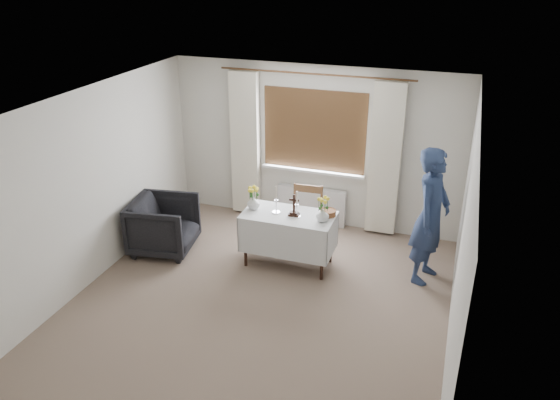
{
  "coord_description": "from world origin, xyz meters",
  "views": [
    {
      "loc": [
        2.07,
        -5.16,
        3.96
      ],
      "look_at": [
        -0.0,
        0.89,
        1.05
      ],
      "focal_mm": 35.0,
      "sensor_mm": 36.0,
      "label": 1
    }
  ],
  "objects_px": {
    "altar_table": "(288,239)",
    "wooden_cross": "(294,205)",
    "wooden_chair": "(305,222)",
    "armchair": "(164,225)",
    "person": "(431,216)",
    "flower_vase_right": "(323,215)",
    "flower_vase_left": "(253,203)"
  },
  "relations": [
    {
      "from": "flower_vase_right",
      "to": "altar_table",
      "type": "bearing_deg",
      "value": 174.59
    },
    {
      "from": "altar_table",
      "to": "flower_vase_right",
      "type": "bearing_deg",
      "value": -5.41
    },
    {
      "from": "wooden_chair",
      "to": "person",
      "type": "height_order",
      "value": "person"
    },
    {
      "from": "armchair",
      "to": "wooden_cross",
      "type": "bearing_deg",
      "value": -93.22
    },
    {
      "from": "armchair",
      "to": "flower_vase_right",
      "type": "distance_m",
      "value": 2.34
    },
    {
      "from": "flower_vase_left",
      "to": "flower_vase_right",
      "type": "xyz_separation_m",
      "value": [
        0.99,
        -0.06,
        -0.0
      ]
    },
    {
      "from": "wooden_cross",
      "to": "wooden_chair",
      "type": "bearing_deg",
      "value": 83.12
    },
    {
      "from": "wooden_cross",
      "to": "flower_vase_left",
      "type": "bearing_deg",
      "value": 176.9
    },
    {
      "from": "flower_vase_right",
      "to": "wooden_cross",
      "type": "bearing_deg",
      "value": 174.57
    },
    {
      "from": "flower_vase_left",
      "to": "flower_vase_right",
      "type": "bearing_deg",
      "value": -3.56
    },
    {
      "from": "altar_table",
      "to": "wooden_cross",
      "type": "relative_size",
      "value": 4.06
    },
    {
      "from": "altar_table",
      "to": "person",
      "type": "relative_size",
      "value": 0.68
    },
    {
      "from": "wooden_chair",
      "to": "armchair",
      "type": "distance_m",
      "value": 2.02
    },
    {
      "from": "armchair",
      "to": "flower_vase_right",
      "type": "relative_size",
      "value": 4.99
    },
    {
      "from": "altar_table",
      "to": "flower_vase_right",
      "type": "height_order",
      "value": "flower_vase_right"
    },
    {
      "from": "armchair",
      "to": "wooden_cross",
      "type": "height_order",
      "value": "wooden_cross"
    },
    {
      "from": "person",
      "to": "flower_vase_right",
      "type": "relative_size",
      "value": 10.38
    },
    {
      "from": "wooden_chair",
      "to": "flower_vase_left",
      "type": "bearing_deg",
      "value": -154.39
    },
    {
      "from": "wooden_chair",
      "to": "flower_vase_right",
      "type": "distance_m",
      "value": 0.66
    },
    {
      "from": "person",
      "to": "flower_vase_left",
      "type": "bearing_deg",
      "value": 111.05
    },
    {
      "from": "wooden_chair",
      "to": "person",
      "type": "bearing_deg",
      "value": -7.96
    },
    {
      "from": "armchair",
      "to": "person",
      "type": "relative_size",
      "value": 0.48
    },
    {
      "from": "wooden_cross",
      "to": "flower_vase_right",
      "type": "bearing_deg",
      "value": -6.27
    },
    {
      "from": "armchair",
      "to": "flower_vase_right",
      "type": "xyz_separation_m",
      "value": [
        2.29,
        0.16,
        0.45
      ]
    },
    {
      "from": "altar_table",
      "to": "flower_vase_left",
      "type": "bearing_deg",
      "value": 178.19
    },
    {
      "from": "wooden_chair",
      "to": "flower_vase_left",
      "type": "relative_size",
      "value": 5.45
    },
    {
      "from": "wooden_chair",
      "to": "wooden_cross",
      "type": "relative_size",
      "value": 3.23
    },
    {
      "from": "armchair",
      "to": "flower_vase_left",
      "type": "distance_m",
      "value": 1.4
    },
    {
      "from": "person",
      "to": "armchair",
      "type": "bearing_deg",
      "value": 112.41
    },
    {
      "from": "wooden_chair",
      "to": "armchair",
      "type": "height_order",
      "value": "wooden_chair"
    },
    {
      "from": "flower_vase_left",
      "to": "altar_table",
      "type": "bearing_deg",
      "value": -1.81
    },
    {
      "from": "altar_table",
      "to": "wooden_chair",
      "type": "bearing_deg",
      "value": 72.54
    }
  ]
}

